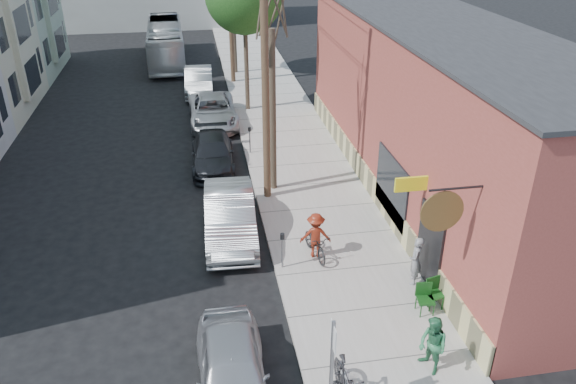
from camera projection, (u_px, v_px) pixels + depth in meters
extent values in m
plane|color=black|center=(212.00, 286.00, 17.20)|extent=(120.00, 120.00, 0.00)
cube|color=#ABA59E|center=(288.00, 140.00, 27.40)|extent=(4.50, 58.00, 0.15)
cube|color=#953F37|center=(437.00, 114.00, 21.41)|extent=(5.00, 20.00, 6.50)
cube|color=#2B2B2D|center=(449.00, 25.00, 19.87)|extent=(5.20, 20.20, 0.12)
cube|color=#D1C482|center=(369.00, 182.00, 22.28)|extent=(0.10, 20.00, 1.10)
cube|color=black|center=(430.00, 249.00, 16.70)|extent=(0.10, 1.60, 2.60)
cube|color=black|center=(392.00, 187.00, 19.61)|extent=(0.08, 3.00, 2.20)
cylinder|color=brown|center=(442.00, 212.00, 13.43)|extent=(1.10, 0.06, 1.10)
cube|color=yellow|center=(411.00, 184.00, 16.49)|extent=(1.00, 0.08, 0.45)
cube|color=beige|center=(12.00, 28.00, 29.42)|extent=(1.10, 3.20, 7.00)
cube|color=#99AC92|center=(44.00, 3.00, 36.39)|extent=(1.10, 3.20, 7.00)
cube|color=slate|center=(331.00, 372.00, 12.02)|extent=(0.07, 0.07, 2.80)
cube|color=silver|center=(333.00, 336.00, 11.55)|extent=(0.02, 0.45, 0.60)
cylinder|color=slate|center=(282.00, 253.00, 17.59)|extent=(0.06, 0.06, 1.10)
cylinder|color=black|center=(282.00, 236.00, 17.31)|extent=(0.14, 0.14, 0.18)
cylinder|color=slate|center=(250.00, 141.00, 25.59)|extent=(0.06, 0.06, 1.10)
cylinder|color=black|center=(250.00, 129.00, 25.31)|extent=(0.14, 0.14, 0.18)
cylinder|color=#503A28|center=(265.00, 71.00, 19.80)|extent=(0.28, 0.28, 10.00)
cylinder|color=#503A28|center=(230.00, 0.00, 33.60)|extent=(0.28, 0.28, 10.00)
cylinder|color=#44392C|center=(273.00, 113.00, 21.26)|extent=(0.24, 0.24, 6.33)
cylinder|color=#44392C|center=(246.00, 57.00, 29.93)|extent=(0.24, 0.24, 5.72)
cylinder|color=#44392C|center=(234.00, 28.00, 36.44)|extent=(0.24, 0.24, 5.83)
imported|color=gray|center=(416.00, 261.00, 16.78)|extent=(0.58, 0.67, 1.56)
imported|color=#30794D|center=(433.00, 345.00, 13.59)|extent=(0.80, 0.91, 1.59)
imported|color=maroon|center=(316.00, 235.00, 18.05)|extent=(1.08, 0.71, 1.56)
imported|color=black|center=(315.00, 244.00, 18.21)|extent=(0.87, 1.78, 0.89)
imported|color=#A5A6AC|center=(232.00, 371.00, 13.17)|extent=(1.67, 4.13, 1.40)
imported|color=#AAAEB2|center=(230.00, 216.00, 19.40)|extent=(1.88, 4.93, 1.60)
imported|color=black|center=(213.00, 153.00, 24.55)|extent=(1.93, 4.50, 1.29)
imported|color=#9EA1A6|center=(213.00, 111.00, 29.20)|extent=(2.47, 5.22, 1.44)
imported|color=#95999C|center=(199.00, 81.00, 33.81)|extent=(1.75, 4.67, 1.52)
imported|color=silver|center=(166.00, 42.00, 39.98)|extent=(2.65, 10.24, 2.83)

